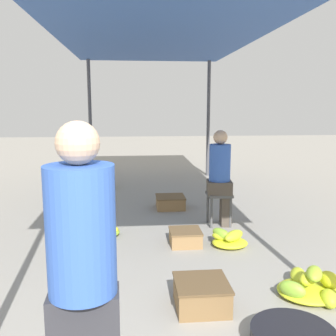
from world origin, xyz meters
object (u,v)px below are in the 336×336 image
banana_pile_left_2 (98,195)px  banana_pile_right_1 (228,239)px  vendor_seated (221,176)px  crate_far (185,237)px  banana_pile_left_0 (100,230)px  banana_pile_left_1 (106,183)px  stool (219,200)px  vendor_foreground (83,276)px  crate_near (170,202)px  banana_pile_right_0 (311,287)px  crate_mid (201,294)px

banana_pile_left_2 → banana_pile_right_1: banana_pile_left_2 is taller
vendor_seated → crate_far: size_ratio=3.54×
banana_pile_left_0 → banana_pile_left_1: bearing=92.5°
stool → banana_pile_left_2: stool is taller
vendor_seated → vendor_foreground: bearing=-114.4°
stool → crate_near: (-0.61, 0.96, -0.27)m
vendor_foreground → stool: vendor_foreground is taller
banana_pile_right_0 → banana_pile_right_1: 1.36m
banana_pile_left_0 → crate_near: 1.65m
crate_near → stool: bearing=-57.7°
crate_far → banana_pile_right_1: bearing=-10.8°
vendor_seated → banana_pile_left_2: bearing=139.6°
crate_mid → crate_far: bearing=87.4°
vendor_seated → banana_pile_left_0: size_ratio=2.26×
vendor_seated → banana_pile_right_1: (-0.10, -0.84, -0.63)m
crate_mid → banana_pile_left_0: bearing=118.1°
crate_mid → banana_pile_left_2: bearing=107.6°
banana_pile_left_0 → banana_pile_right_0: banana_pile_right_0 is taller
banana_pile_right_1 → crate_far: size_ratio=1.25×
banana_pile_right_0 → crate_mid: 1.01m
banana_pile_left_1 → crate_far: size_ratio=1.31×
banana_pile_left_1 → crate_mid: size_ratio=1.12×
banana_pile_right_1 → crate_mid: crate_mid is taller
stool → banana_pile_left_2: size_ratio=0.90×
banana_pile_left_2 → crate_near: size_ratio=1.09×
vendor_foreground → banana_pile_left_1: 6.07m
banana_pile_left_0 → banana_pile_left_1: (-0.13, 3.00, 0.03)m
banana_pile_right_1 → crate_mid: 1.49m
banana_pile_left_1 → banana_pile_left_2: 1.09m
banana_pile_left_1 → banana_pile_right_1: 3.94m
vendor_seated → banana_pile_left_0: vendor_seated is taller
banana_pile_left_0 → crate_mid: crate_mid is taller
stool → banana_pile_left_0: 1.73m
stool → crate_mid: stool is taller
crate_near → crate_mid: size_ratio=1.06×
stool → banana_pile_right_1: (-0.08, -0.84, -0.28)m
banana_pile_right_0 → banana_pile_left_1: bearing=114.2°
vendor_foreground → crate_far: (0.89, 2.57, -0.75)m
crate_mid → banana_pile_right_0: bearing=4.9°
banana_pile_left_0 → crate_far: bearing=-22.1°
vendor_foreground → stool: bearing=65.9°
vendor_seated → banana_pile_right_1: bearing=-96.8°
banana_pile_left_2 → banana_pile_left_0: bearing=-84.2°
stool → crate_far: 0.98m
banana_pile_left_0 → banana_pile_right_1: 1.69m
stool → banana_pile_left_2: 2.49m
vendor_seated → banana_pile_right_0: vendor_seated is taller
banana_pile_left_0 → crate_far: banana_pile_left_0 is taller
crate_near → vendor_foreground: bearing=-101.5°
vendor_foreground → banana_pile_left_2: 5.00m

